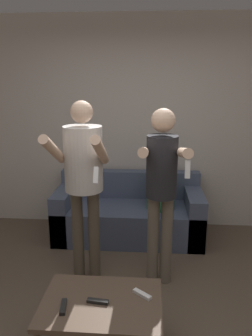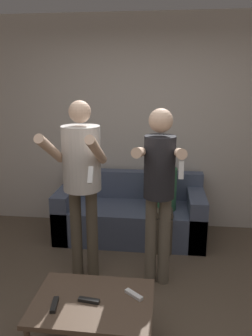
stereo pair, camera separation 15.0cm
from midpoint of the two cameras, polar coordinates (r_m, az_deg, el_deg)
name	(u,v)px [view 1 (the left image)]	position (r m, az deg, el deg)	size (l,w,h in m)	color
wall_back	(140,125)	(4.26, 1.40, 7.47)	(6.40, 0.06, 2.70)	beige
couch	(129,215)	(4.15, -0.55, -8.18)	(1.79, 0.78, 0.78)	#4C5670
person_standing_left	(83,172)	(3.02, -8.84, -0.63)	(0.47, 0.71, 1.75)	brown
person_standing_right	(162,181)	(2.95, 4.77, -2.20)	(0.40, 0.74, 1.69)	#6B6051
person_seated	(161,193)	(3.88, 5.00, -4.37)	(0.33, 0.54, 1.14)	brown
coffee_table	(102,307)	(2.50, -6.13, -22.90)	(0.84, 0.60, 0.44)	brown
remote_near	(63,307)	(2.44, -12.72, -22.52)	(0.06, 0.15, 0.02)	black
remote_mid	(98,301)	(2.45, -6.83, -22.08)	(0.15, 0.05, 0.02)	black
remote_far	(142,294)	(2.50, 0.99, -21.15)	(0.14, 0.12, 0.02)	white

